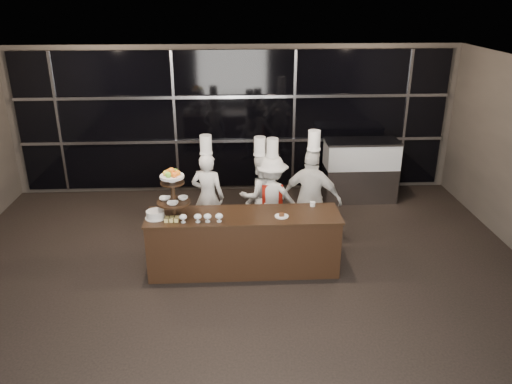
{
  "coord_description": "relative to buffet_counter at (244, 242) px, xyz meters",
  "views": [
    {
      "loc": [
        -0.08,
        -4.96,
        3.97
      ],
      "look_at": [
        0.28,
        1.96,
        1.15
      ],
      "focal_mm": 35.0,
      "sensor_mm": 36.0,
      "label": 1
    }
  ],
  "objects": [
    {
      "name": "compotes",
      "position": [
        -0.59,
        -0.22,
        0.54
      ],
      "size": [
        0.62,
        0.11,
        0.12
      ],
      "color": "silver",
      "rests_on": "buffet_counter"
    },
    {
      "name": "chef_c",
      "position": [
        0.51,
        1.07,
        0.28
      ],
      "size": [
        1.04,
        0.73,
        1.76
      ],
      "color": "white",
      "rests_on": "ground"
    },
    {
      "name": "chef_d",
      "position": [
        1.12,
        0.72,
        0.39
      ],
      "size": [
        1.06,
        0.76,
        1.97
      ],
      "color": "silver",
      "rests_on": "ground"
    },
    {
      "name": "small_plate",
      "position": [
        0.55,
        -0.1,
        0.47
      ],
      "size": [
        0.2,
        0.2,
        0.05
      ],
      "color": "white",
      "rests_on": "buffet_counter"
    },
    {
      "name": "display_stand",
      "position": [
        -1.0,
        -0.0,
        0.87
      ],
      "size": [
        0.48,
        0.48,
        0.74
      ],
      "color": "black",
      "rests_on": "buffet_counter"
    },
    {
      "name": "layer_cake",
      "position": [
        -1.27,
        -0.05,
        0.51
      ],
      "size": [
        0.3,
        0.3,
        0.11
      ],
      "color": "white",
      "rests_on": "buffet_counter"
    },
    {
      "name": "chef_a",
      "position": [
        -0.56,
        1.07,
        0.33
      ],
      "size": [
        0.64,
        0.51,
        1.83
      ],
      "color": "white",
      "rests_on": "ground"
    },
    {
      "name": "pastry_squares",
      "position": [
        -1.02,
        -0.17,
        0.48
      ],
      "size": [
        0.2,
        0.13,
        0.05
      ],
      "color": "#E4CD6F",
      "rests_on": "buffet_counter"
    },
    {
      "name": "window_wall",
      "position": [
        -0.08,
        3.27,
        1.04
      ],
      "size": [
        8.6,
        0.1,
        2.8
      ],
      "color": "black",
      "rests_on": "ground"
    },
    {
      "name": "display_case",
      "position": [
        2.41,
        2.64,
        0.22
      ],
      "size": [
        1.44,
        0.63,
        1.24
      ],
      "color": "#A5A5AA",
      "rests_on": "ground"
    },
    {
      "name": "room",
      "position": [
        -0.08,
        -1.66,
        1.03
      ],
      "size": [
        10.0,
        10.0,
        10.0
      ],
      "color": "black",
      "rests_on": "ground"
    },
    {
      "name": "chef_b",
      "position": [
        0.31,
        1.18,
        0.28
      ],
      "size": [
        0.84,
        0.74,
        1.75
      ],
      "color": "white",
      "rests_on": "ground"
    },
    {
      "name": "buffet_counter",
      "position": [
        0.0,
        0.0,
        0.0
      ],
      "size": [
        2.84,
        0.74,
        0.92
      ],
      "color": "black",
      "rests_on": "ground"
    },
    {
      "name": "chef_cup",
      "position": [
        1.06,
        0.25,
        0.49
      ],
      "size": [
        0.08,
        0.08,
        0.07
      ],
      "primitive_type": "cylinder",
      "color": "white",
      "rests_on": "buffet_counter"
    }
  ]
}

